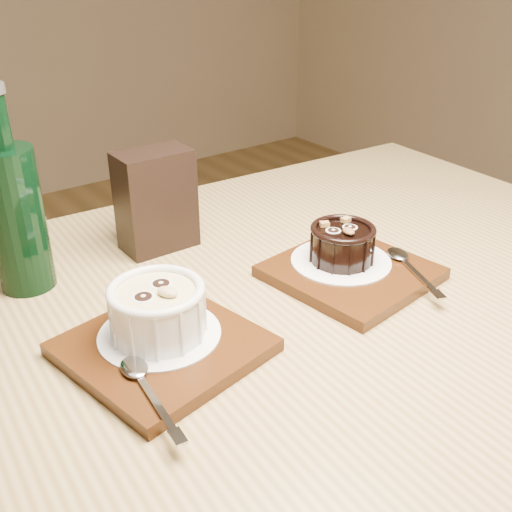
% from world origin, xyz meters
% --- Properties ---
extents(table, '(1.25, 0.88, 0.75)m').
position_xyz_m(table, '(-0.15, 0.06, 0.66)').
color(table, olive).
rests_on(table, ground).
extents(tray_left, '(0.21, 0.21, 0.01)m').
position_xyz_m(tray_left, '(-0.29, 0.06, 0.76)').
color(tray_left, '#42200B').
rests_on(tray_left, table).
extents(doily_left, '(0.13, 0.13, 0.00)m').
position_xyz_m(doily_left, '(-0.29, 0.07, 0.77)').
color(doily_left, white).
rests_on(doily_left, tray_left).
extents(ramekin_white, '(0.10, 0.10, 0.06)m').
position_xyz_m(ramekin_white, '(-0.29, 0.07, 0.80)').
color(ramekin_white, white).
rests_on(ramekin_white, doily_left).
extents(spoon_left, '(0.04, 0.14, 0.01)m').
position_xyz_m(spoon_left, '(-0.34, -0.00, 0.77)').
color(spoon_left, '#B4B7BD').
rests_on(spoon_left, tray_left).
extents(tray_right, '(0.20, 0.20, 0.01)m').
position_xyz_m(tray_right, '(-0.02, 0.05, 0.76)').
color(tray_right, '#42200B').
rests_on(tray_right, table).
extents(doily_right, '(0.13, 0.13, 0.00)m').
position_xyz_m(doily_right, '(-0.02, 0.07, 0.77)').
color(doily_right, white).
rests_on(doily_right, tray_right).
extents(ramekin_dark, '(0.08, 0.08, 0.05)m').
position_xyz_m(ramekin_dark, '(-0.02, 0.07, 0.79)').
color(ramekin_dark, black).
rests_on(ramekin_dark, doily_right).
extents(spoon_right, '(0.07, 0.13, 0.01)m').
position_xyz_m(spoon_right, '(0.04, 0.00, 0.77)').
color(spoon_right, '#B4B7BD').
rests_on(spoon_right, tray_right).
extents(condiment_stand, '(0.10, 0.06, 0.14)m').
position_xyz_m(condiment_stand, '(-0.17, 0.28, 0.82)').
color(condiment_stand, black).
rests_on(condiment_stand, table).
extents(green_bottle, '(0.07, 0.07, 0.25)m').
position_xyz_m(green_bottle, '(-0.36, 0.28, 0.85)').
color(green_bottle, black).
rests_on(green_bottle, table).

